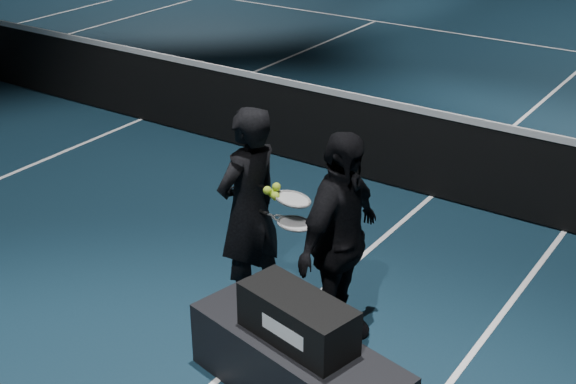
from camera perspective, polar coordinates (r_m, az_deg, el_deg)
name	(u,v)px	position (r m, az deg, el deg)	size (l,w,h in m)	color
floor	(141,120)	(10.64, -10.39, 5.09)	(36.00, 36.00, 0.00)	#0D2230
court_lines	(141,119)	(10.64, -10.39, 5.11)	(10.98, 23.78, 0.01)	white
net_mesh	(139,86)	(10.49, -10.58, 7.39)	(12.80, 0.02, 0.86)	black
net_tape	(136,51)	(10.36, -10.79, 9.83)	(12.80, 0.03, 0.07)	white
player_bench	(297,369)	(5.53, 0.67, -12.46)	(1.63, 0.54, 0.49)	black
racket_bag	(298,318)	(5.29, 0.69, -8.98)	(0.82, 0.35, 0.33)	black
bag_signature	(282,332)	(5.17, -0.40, -9.90)	(0.38, 0.00, 0.11)	white
player_a	(249,210)	(6.23, -2.82, -1.26)	(0.61, 0.40, 1.69)	black
player_b	(339,242)	(5.78, 3.67, -3.56)	(0.99, 0.41, 1.69)	black
racket_lower	(295,224)	(5.97, 0.49, -2.26)	(0.68, 0.22, 0.03)	black
racket_upper	(293,199)	(5.95, 0.34, -0.51)	(0.68, 0.22, 0.03)	black
tennis_balls	(275,192)	(5.99, -0.96, -0.02)	(0.12, 0.10, 0.12)	#9AC72A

